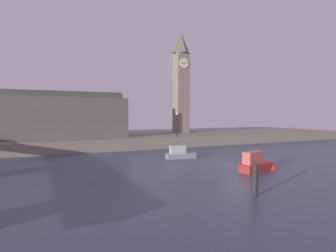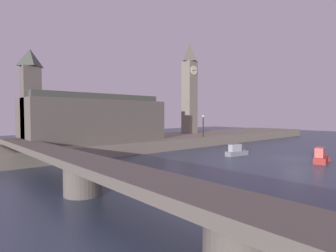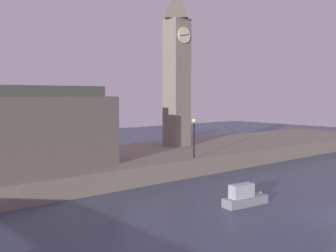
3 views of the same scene
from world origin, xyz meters
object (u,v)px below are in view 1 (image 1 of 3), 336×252
object	(u,v)px
boat_cruiser_grey	(182,154)
streetlamp	(177,121)
clock_tower	(181,81)
mooring_post_left	(255,181)
parliament_hall	(52,115)
boat_dinghy_red	(258,164)

from	to	relation	value
boat_cruiser_grey	streetlamp	bearing A→B (deg)	66.07
clock_tower	mooring_post_left	world-z (taller)	clock_tower
parliament_hall	boat_cruiser_grey	distance (m)	18.61
boat_dinghy_red	boat_cruiser_grey	size ratio (longest dim) A/B	1.12
clock_tower	parliament_hall	distance (m)	21.07
mooring_post_left	boat_dinghy_red	xyz separation A→B (m)	(5.35, 5.49, -0.33)
parliament_hall	mooring_post_left	world-z (taller)	parliament_hall
parliament_hall	boat_cruiser_grey	size ratio (longest dim) A/B	4.90
clock_tower	parliament_hall	xyz separation A→B (m)	(-20.18, -2.35, -5.58)
parliament_hall	streetlamp	world-z (taller)	parliament_hall
parliament_hall	streetlamp	size ratio (longest dim) A/B	5.27
parliament_hall	clock_tower	bearing A→B (deg)	6.65
boat_cruiser_grey	mooring_post_left	bearing A→B (deg)	-101.58
streetlamp	boat_dinghy_red	world-z (taller)	streetlamp
parliament_hall	boat_cruiser_grey	world-z (taller)	parliament_hall
streetlamp	boat_cruiser_grey	bearing A→B (deg)	-113.93
parliament_hall	streetlamp	distance (m)	16.47
mooring_post_left	boat_cruiser_grey	bearing A→B (deg)	78.42
boat_dinghy_red	boat_cruiser_grey	world-z (taller)	boat_dinghy_red
parliament_hall	mooring_post_left	bearing A→B (deg)	-72.32
clock_tower	mooring_post_left	size ratio (longest dim) A/B	9.33
clock_tower	boat_cruiser_grey	bearing A→B (deg)	-117.52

